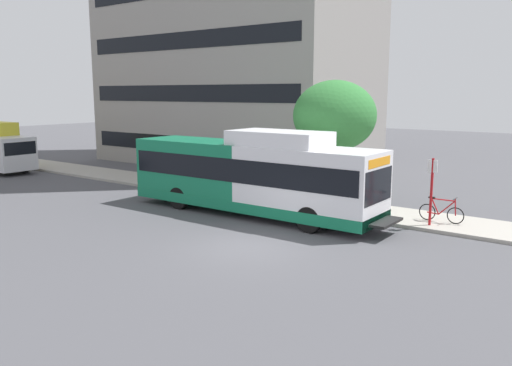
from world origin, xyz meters
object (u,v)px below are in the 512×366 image
(bus_stop_sign_pole, at_px, (432,187))
(street_tree_near_stop, at_px, (335,116))
(bicycle_parked, at_px, (441,212))
(transit_bus, at_px, (252,175))

(bus_stop_sign_pole, distance_m, street_tree_near_stop, 5.83)
(bus_stop_sign_pole, bearing_deg, bicycle_parked, -15.00)
(transit_bus, height_order, bicycle_parked, transit_bus)
(bus_stop_sign_pole, relative_size, bicycle_parked, 1.48)
(transit_bus, bearing_deg, street_tree_near_stop, -27.52)
(bus_stop_sign_pole, distance_m, bicycle_parked, 1.34)
(transit_bus, height_order, street_tree_near_stop, street_tree_near_stop)
(transit_bus, relative_size, bicycle_parked, 6.96)
(bus_stop_sign_pole, xyz_separation_m, bicycle_parked, (0.76, -0.20, -1.09))
(bus_stop_sign_pole, xyz_separation_m, street_tree_near_stop, (1.55, 5.04, 2.49))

